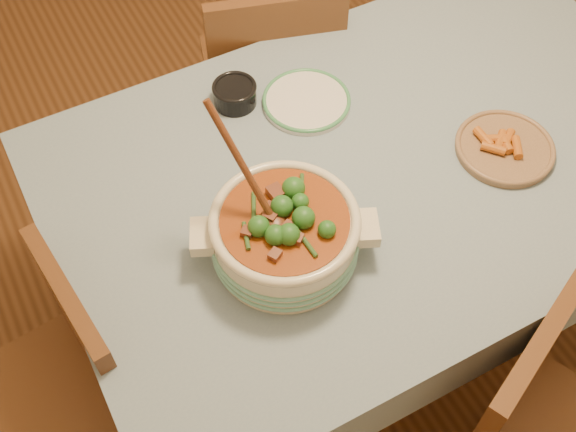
% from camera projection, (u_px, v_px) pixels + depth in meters
% --- Properties ---
extents(floor, '(4.50, 4.50, 0.00)m').
position_uv_depth(floor, '(361.00, 303.00, 2.43)').
color(floor, '#452713').
rests_on(floor, ground).
extents(dining_table, '(1.68, 1.08, 0.76)m').
position_uv_depth(dining_table, '(382.00, 180.00, 1.89)').
color(dining_table, brown).
rests_on(dining_table, floor).
extents(stew_casserole, '(0.43, 0.43, 0.39)m').
position_uv_depth(stew_casserole, '(285.00, 232.00, 1.59)').
color(stew_casserole, beige).
rests_on(stew_casserole, dining_table).
extents(white_plate, '(0.30, 0.30, 0.02)m').
position_uv_depth(white_plate, '(306.00, 101.00, 1.92)').
color(white_plate, silver).
rests_on(white_plate, dining_table).
extents(condiment_bowl, '(0.14, 0.14, 0.06)m').
position_uv_depth(condiment_bowl, '(235.00, 93.00, 1.90)').
color(condiment_bowl, black).
rests_on(condiment_bowl, dining_table).
extents(fried_plate, '(0.26, 0.26, 0.04)m').
position_uv_depth(fried_plate, '(505.00, 147.00, 1.82)').
color(fried_plate, '#926E51').
rests_on(fried_plate, dining_table).
extents(chair_far, '(0.51, 0.51, 0.88)m').
position_uv_depth(chair_far, '(272.00, 75.00, 2.36)').
color(chair_far, brown).
rests_on(chair_far, floor).
extents(chair_near, '(0.54, 0.54, 0.88)m').
position_uv_depth(chair_near, '(542.00, 431.00, 1.68)').
color(chair_near, brown).
rests_on(chair_near, floor).
extents(chair_left, '(0.43, 0.43, 0.82)m').
position_uv_depth(chair_left, '(62.00, 380.00, 1.78)').
color(chair_left, brown).
rests_on(chair_left, floor).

